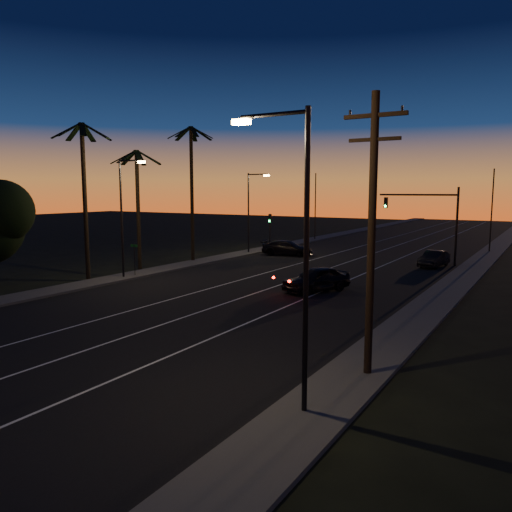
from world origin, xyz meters
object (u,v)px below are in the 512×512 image
Objects in this scene: utility_pole at (372,230)px; signal_mast at (430,212)px; lead_car at (316,279)px; right_car at (434,259)px; cross_car at (287,248)px.

utility_pole is 1.41× the size of signal_mast.
lead_car is (-7.97, 13.12, -4.47)m from utility_pole.
signal_mast is at bearing 78.26° from lead_car.
utility_pole is 2.25× the size of right_car.
utility_pole is 1.79× the size of cross_car.
utility_pole is at bearing -82.82° from right_car.
right_car is 14.67m from cross_car.
lead_car reaches higher than right_car.
utility_pole reaches higher than right_car.
utility_pole reaches higher than lead_car.
cross_car is (-10.29, 15.51, -0.06)m from lead_car.
cross_car is (-14.67, 0.18, 0.06)m from right_car.
signal_mast is 17.68m from lead_car.
utility_pole is 1.75× the size of lead_car.
signal_mast is 4.44m from right_car.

